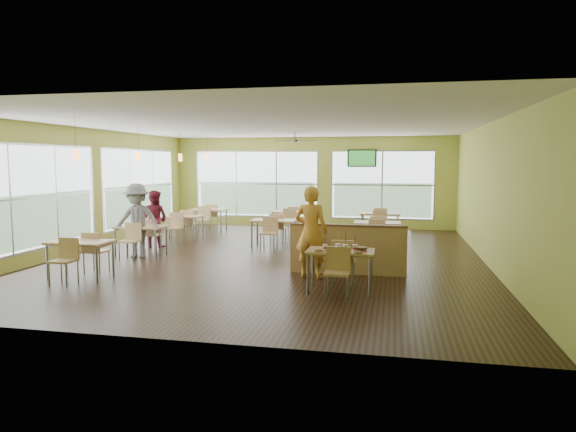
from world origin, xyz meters
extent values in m
plane|color=black|center=(0.00, 0.00, 0.00)|extent=(12.00, 12.00, 0.00)
plane|color=white|center=(0.00, 0.00, 3.20)|extent=(12.00, 12.00, 0.00)
cube|color=#B4C24E|center=(0.00, 6.00, 1.60)|extent=(10.00, 0.04, 3.20)
cube|color=#B4C24E|center=(0.00, -6.00, 1.60)|extent=(10.00, 0.04, 3.20)
cube|color=#B4C24E|center=(-5.00, 0.00, 1.60)|extent=(0.04, 12.00, 3.20)
cube|color=#B4C24E|center=(5.00, 0.00, 1.60)|extent=(0.04, 12.00, 3.20)
cube|color=white|center=(-4.98, -2.00, 1.53)|extent=(0.02, 4.50, 2.35)
cube|color=white|center=(-4.98, 3.00, 1.53)|extent=(0.02, 4.50, 2.35)
cube|color=white|center=(-2.00, 5.98, 1.53)|extent=(4.50, 0.02, 2.35)
cube|color=white|center=(2.50, 5.98, 1.53)|extent=(3.50, 0.02, 2.35)
cube|color=#B7BABC|center=(-4.97, 0.50, 0.35)|extent=(0.04, 9.40, 0.05)
cube|color=#B7BABC|center=(0.25, 5.97, 0.35)|extent=(8.00, 0.04, 0.05)
cube|color=tan|center=(2.00, -3.00, 0.73)|extent=(1.20, 0.70, 0.04)
cube|color=brown|center=(2.00, -3.00, 0.70)|extent=(1.22, 0.71, 0.01)
cylinder|color=slate|center=(1.46, -3.29, 0.35)|extent=(0.05, 0.05, 0.71)
cylinder|color=slate|center=(2.54, -3.29, 0.35)|extent=(0.05, 0.05, 0.71)
cylinder|color=slate|center=(1.46, -2.71, 0.35)|extent=(0.05, 0.05, 0.71)
cylinder|color=slate|center=(2.54, -2.71, 0.35)|extent=(0.05, 0.05, 0.71)
cube|color=tan|center=(2.00, -2.45, 0.45)|extent=(0.42, 0.42, 0.04)
cube|color=tan|center=(2.00, -2.26, 0.67)|extent=(0.42, 0.04, 0.40)
cube|color=tan|center=(2.00, -3.55, 0.45)|extent=(0.42, 0.42, 0.04)
cube|color=tan|center=(2.00, -3.74, 0.67)|extent=(0.42, 0.04, 0.40)
cube|color=tan|center=(2.00, -1.55, 0.50)|extent=(2.40, 0.12, 1.00)
cube|color=brown|center=(2.00, -1.55, 1.02)|extent=(2.40, 0.14, 0.04)
cube|color=tan|center=(-3.20, -3.00, 0.73)|extent=(1.20, 0.70, 0.04)
cube|color=brown|center=(-3.20, -3.00, 0.70)|extent=(1.22, 0.71, 0.01)
cylinder|color=slate|center=(-3.74, -3.29, 0.35)|extent=(0.05, 0.05, 0.71)
cylinder|color=slate|center=(-2.66, -3.29, 0.35)|extent=(0.05, 0.05, 0.71)
cylinder|color=slate|center=(-3.74, -2.71, 0.35)|extent=(0.05, 0.05, 0.71)
cylinder|color=slate|center=(-2.66, -2.71, 0.35)|extent=(0.05, 0.05, 0.71)
cube|color=tan|center=(-3.20, -2.45, 0.45)|extent=(0.42, 0.42, 0.04)
cube|color=tan|center=(-3.20, -2.26, 0.67)|extent=(0.42, 0.04, 0.40)
cube|color=tan|center=(-3.20, -3.55, 0.45)|extent=(0.42, 0.42, 0.04)
cube|color=tan|center=(-3.20, -3.74, 0.67)|extent=(0.42, 0.04, 0.40)
cube|color=tan|center=(-3.20, -0.50, 0.73)|extent=(1.20, 0.70, 0.04)
cube|color=brown|center=(-3.20, -0.50, 0.70)|extent=(1.22, 0.71, 0.01)
cylinder|color=slate|center=(-3.74, -0.79, 0.35)|extent=(0.05, 0.05, 0.71)
cylinder|color=slate|center=(-2.66, -0.79, 0.35)|extent=(0.05, 0.05, 0.71)
cylinder|color=slate|center=(-3.74, -0.21, 0.35)|extent=(0.05, 0.05, 0.71)
cylinder|color=slate|center=(-2.66, -0.21, 0.35)|extent=(0.05, 0.05, 0.71)
cube|color=tan|center=(-3.20, 0.05, 0.45)|extent=(0.42, 0.42, 0.04)
cube|color=tan|center=(-3.20, 0.24, 0.67)|extent=(0.42, 0.04, 0.40)
cube|color=tan|center=(-3.20, -1.05, 0.45)|extent=(0.42, 0.42, 0.04)
cube|color=tan|center=(-3.20, -1.24, 0.67)|extent=(0.42, 0.04, 0.40)
cube|color=tan|center=(-3.20, 2.00, 0.73)|extent=(1.20, 0.70, 0.04)
cube|color=brown|center=(-3.20, 2.00, 0.70)|extent=(1.22, 0.71, 0.01)
cylinder|color=slate|center=(-3.74, 1.71, 0.35)|extent=(0.05, 0.05, 0.71)
cylinder|color=slate|center=(-2.66, 1.71, 0.35)|extent=(0.05, 0.05, 0.71)
cylinder|color=slate|center=(-3.74, 2.29, 0.35)|extent=(0.05, 0.05, 0.71)
cylinder|color=slate|center=(-2.66, 2.29, 0.35)|extent=(0.05, 0.05, 0.71)
cube|color=tan|center=(-3.20, 2.55, 0.45)|extent=(0.42, 0.42, 0.04)
cube|color=tan|center=(-3.20, 2.74, 0.67)|extent=(0.42, 0.04, 0.40)
cube|color=tan|center=(-3.20, 1.45, 0.45)|extent=(0.42, 0.42, 0.04)
cube|color=tan|center=(-3.20, 1.26, 0.67)|extent=(0.42, 0.04, 0.40)
cube|color=tan|center=(-3.20, 4.20, 0.73)|extent=(1.20, 0.70, 0.04)
cube|color=brown|center=(-3.20, 4.20, 0.70)|extent=(1.22, 0.71, 0.01)
cylinder|color=slate|center=(-3.74, 3.91, 0.35)|extent=(0.05, 0.05, 0.71)
cylinder|color=slate|center=(-2.66, 3.91, 0.35)|extent=(0.05, 0.05, 0.71)
cylinder|color=slate|center=(-3.74, 4.49, 0.35)|extent=(0.05, 0.05, 0.71)
cylinder|color=slate|center=(-2.66, 4.49, 0.35)|extent=(0.05, 0.05, 0.71)
cube|color=tan|center=(-3.20, 4.75, 0.45)|extent=(0.42, 0.42, 0.04)
cube|color=tan|center=(-3.20, 4.94, 0.67)|extent=(0.42, 0.04, 0.40)
cube|color=tan|center=(-3.20, 3.65, 0.45)|extent=(0.42, 0.42, 0.04)
cube|color=tan|center=(-3.20, 3.46, 0.67)|extent=(0.42, 0.04, 0.40)
cube|color=tan|center=(-0.30, 1.50, 0.73)|extent=(1.20, 0.70, 0.04)
cube|color=brown|center=(-0.30, 1.50, 0.70)|extent=(1.22, 0.71, 0.01)
cylinder|color=slate|center=(-0.84, 1.21, 0.35)|extent=(0.05, 0.05, 0.71)
cylinder|color=slate|center=(0.24, 1.21, 0.35)|extent=(0.05, 0.05, 0.71)
cylinder|color=slate|center=(-0.84, 1.79, 0.35)|extent=(0.05, 0.05, 0.71)
cylinder|color=slate|center=(0.24, 1.79, 0.35)|extent=(0.05, 0.05, 0.71)
cube|color=tan|center=(-0.30, 2.05, 0.45)|extent=(0.42, 0.42, 0.04)
cube|color=tan|center=(-0.30, 2.24, 0.67)|extent=(0.42, 0.04, 0.40)
cube|color=tan|center=(-0.30, 0.95, 0.45)|extent=(0.42, 0.42, 0.04)
cube|color=tan|center=(-0.30, 0.76, 0.67)|extent=(0.42, 0.04, 0.40)
cube|color=tan|center=(-0.30, 4.00, 0.73)|extent=(1.20, 0.70, 0.04)
cube|color=brown|center=(-0.30, 4.00, 0.70)|extent=(1.22, 0.71, 0.01)
cylinder|color=slate|center=(-0.84, 3.71, 0.35)|extent=(0.05, 0.05, 0.71)
cylinder|color=slate|center=(0.24, 3.71, 0.35)|extent=(0.05, 0.05, 0.71)
cylinder|color=slate|center=(-0.84, 4.29, 0.35)|extent=(0.05, 0.05, 0.71)
cylinder|color=slate|center=(0.24, 4.29, 0.35)|extent=(0.05, 0.05, 0.71)
cube|color=tan|center=(-0.30, 4.55, 0.45)|extent=(0.42, 0.42, 0.04)
cube|color=tan|center=(-0.30, 4.74, 0.67)|extent=(0.42, 0.04, 0.40)
cube|color=tan|center=(-0.30, 3.45, 0.45)|extent=(0.42, 0.42, 0.04)
cube|color=tan|center=(-0.30, 3.26, 0.67)|extent=(0.42, 0.04, 0.40)
cube|color=tan|center=(2.50, 1.50, 0.73)|extent=(1.20, 0.70, 0.04)
cube|color=brown|center=(2.50, 1.50, 0.70)|extent=(1.22, 0.71, 0.01)
cylinder|color=slate|center=(1.96, 1.21, 0.35)|extent=(0.05, 0.05, 0.71)
cylinder|color=slate|center=(3.04, 1.21, 0.35)|extent=(0.05, 0.05, 0.71)
cylinder|color=slate|center=(1.96, 1.79, 0.35)|extent=(0.05, 0.05, 0.71)
cylinder|color=slate|center=(3.04, 1.79, 0.35)|extent=(0.05, 0.05, 0.71)
cube|color=tan|center=(2.50, 2.05, 0.45)|extent=(0.42, 0.42, 0.04)
cube|color=tan|center=(2.50, 2.24, 0.67)|extent=(0.42, 0.04, 0.40)
cube|color=tan|center=(2.50, 0.95, 0.45)|extent=(0.42, 0.42, 0.04)
cube|color=tan|center=(2.50, 0.76, 0.67)|extent=(0.42, 0.04, 0.40)
cube|color=tan|center=(2.50, 4.00, 0.73)|extent=(1.20, 0.70, 0.04)
cube|color=brown|center=(2.50, 4.00, 0.70)|extent=(1.22, 0.71, 0.01)
cylinder|color=slate|center=(1.96, 3.71, 0.35)|extent=(0.05, 0.05, 0.71)
cylinder|color=slate|center=(3.04, 3.71, 0.35)|extent=(0.05, 0.05, 0.71)
cylinder|color=slate|center=(1.96, 4.29, 0.35)|extent=(0.05, 0.05, 0.71)
cylinder|color=slate|center=(3.04, 4.29, 0.35)|extent=(0.05, 0.05, 0.71)
cube|color=tan|center=(2.50, 4.55, 0.45)|extent=(0.42, 0.42, 0.04)
cube|color=tan|center=(2.50, 4.74, 0.67)|extent=(0.42, 0.04, 0.40)
cube|color=tan|center=(2.50, 3.45, 0.45)|extent=(0.42, 0.42, 0.04)
cube|color=tan|center=(2.50, 3.26, 0.67)|extent=(0.42, 0.04, 0.40)
cylinder|color=#2D2119|center=(-3.20, -3.00, 2.85)|extent=(0.01, 0.01, 0.70)
cylinder|color=orange|center=(-3.20, -3.00, 2.45)|extent=(0.11, 0.11, 0.22)
cylinder|color=#2D2119|center=(-3.20, -0.50, 2.85)|extent=(0.01, 0.01, 0.70)
cylinder|color=orange|center=(-3.20, -0.50, 2.45)|extent=(0.11, 0.11, 0.22)
cylinder|color=#2D2119|center=(-3.20, 2.00, 2.85)|extent=(0.01, 0.01, 0.70)
cylinder|color=orange|center=(-3.20, 2.00, 2.45)|extent=(0.11, 0.11, 0.22)
cylinder|color=#2D2119|center=(-3.20, 4.20, 2.85)|extent=(0.01, 0.01, 0.70)
cylinder|color=orange|center=(-3.20, 4.20, 2.45)|extent=(0.11, 0.11, 0.22)
cylinder|color=#2D2119|center=(0.00, 3.00, 3.08)|extent=(0.03, 0.03, 0.24)
cylinder|color=#2D2119|center=(0.00, 3.00, 2.94)|extent=(0.16, 0.16, 0.06)
cube|color=#2D2119|center=(0.35, 3.00, 2.94)|extent=(0.55, 0.10, 0.01)
cube|color=#2D2119|center=(0.00, 3.35, 2.94)|extent=(0.10, 0.55, 0.01)
cube|color=#2D2119|center=(-0.35, 3.00, 2.94)|extent=(0.55, 0.10, 0.01)
cube|color=#2D2119|center=(0.00, 2.65, 2.94)|extent=(0.10, 0.55, 0.01)
cube|color=black|center=(1.80, 5.90, 2.45)|extent=(1.00, 0.06, 0.60)
cube|color=#2A7E2C|center=(1.80, 5.87, 2.45)|extent=(0.90, 0.01, 0.52)
imported|color=#CF6517|center=(1.31, -2.04, 0.93)|extent=(0.75, 0.56, 1.85)
imported|color=maroon|center=(-3.45, 0.77, 0.78)|extent=(0.83, 0.69, 1.56)
imported|color=slate|center=(-3.18, -0.69, 0.90)|extent=(1.24, 0.80, 1.80)
cone|color=white|center=(1.74, -3.16, 0.81)|extent=(0.08, 0.08, 0.11)
cylinder|color=red|center=(1.74, -3.16, 0.81)|extent=(0.08, 0.08, 0.03)
cylinder|color=white|center=(1.74, -3.16, 0.87)|extent=(0.09, 0.09, 0.01)
cylinder|color=#0B7CD3|center=(1.74, -3.16, 0.97)|extent=(0.03, 0.05, 0.20)
cone|color=white|center=(1.97, -3.14, 0.81)|extent=(0.10, 0.10, 0.13)
cylinder|color=red|center=(1.97, -3.14, 0.82)|extent=(0.09, 0.09, 0.04)
cylinder|color=white|center=(1.97, -3.14, 0.89)|extent=(0.10, 0.10, 0.01)
cylinder|color=yellow|center=(1.97, -3.14, 1.00)|extent=(0.02, 0.06, 0.23)
cone|color=white|center=(2.11, -3.24, 0.82)|extent=(0.10, 0.10, 0.14)
cylinder|color=red|center=(2.11, -3.24, 0.82)|extent=(0.09, 0.09, 0.04)
cylinder|color=white|center=(2.11, -3.24, 0.89)|extent=(0.11, 0.11, 0.01)
cylinder|color=red|center=(2.11, -3.24, 1.01)|extent=(0.02, 0.06, 0.24)
cone|color=white|center=(2.27, -3.14, 0.81)|extent=(0.09, 0.09, 0.12)
cylinder|color=red|center=(2.27, -3.14, 0.81)|extent=(0.09, 0.09, 0.04)
cylinder|color=white|center=(2.27, -3.14, 0.88)|extent=(0.10, 0.10, 0.01)
cylinder|color=red|center=(2.27, -3.14, 0.99)|extent=(0.02, 0.06, 0.22)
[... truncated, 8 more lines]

